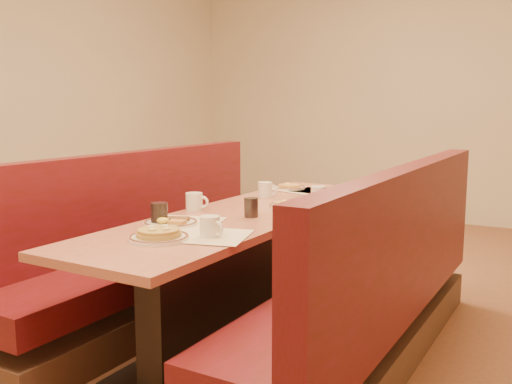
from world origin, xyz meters
The scene contains 18 objects.
ground centered at (0.00, 0.00, 0.00)m, with size 8.00×8.00×0.00m, color #9E6647.
diner_table centered at (0.00, 0.00, 0.37)m, with size 0.70×2.50×0.75m.
booth_left centered at (-0.73, 0.00, 0.36)m, with size 0.55×2.50×1.05m.
booth_right centered at (0.73, 0.00, 0.36)m, with size 0.55×2.50×1.05m.
placemat_near_left centered at (-0.12, -0.41, 0.75)m, with size 0.35×0.26×0.00m, color beige.
placemat_near_right centered at (0.12, -0.64, 0.75)m, with size 0.44×0.33×0.00m, color beige.
placemat_far_left centered at (-0.12, 0.88, 0.75)m, with size 0.39×0.29×0.00m, color beige.
placemat_far_right centered at (0.05, 0.87, 0.75)m, with size 0.36×0.27×0.00m, color beige.
pancake_plate centered at (0.01, -0.80, 0.77)m, with size 0.27×0.27×0.06m.
eggs_plate centered at (-0.15, -0.52, 0.77)m, with size 0.27×0.27×0.05m.
extra_plate_mid centered at (0.14, 0.20, 0.76)m, with size 0.21×0.21×0.04m.
extra_plate_far centered at (-0.19, 0.87, 0.77)m, with size 0.22×0.22×0.05m.
coffee_mug_a centered at (0.18, -0.64, 0.80)m, with size 0.13×0.09×0.10m.
coffee_mug_b centered at (-0.28, -0.14, 0.80)m, with size 0.13×0.10×0.10m.
coffee_mug_c centered at (0.22, 0.47, 0.80)m, with size 0.13×0.09×0.10m.
coffee_mug_d centered at (-0.16, 0.48, 0.80)m, with size 0.13×0.09×0.10m.
soda_tumbler_near centered at (-0.19, -0.55, 0.81)m, with size 0.08×0.08×0.12m.
soda_tumbler_mid centered at (0.09, -0.13, 0.80)m, with size 0.08×0.08×0.10m.
Camera 1 is at (1.63, -2.71, 1.34)m, focal length 40.00 mm.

